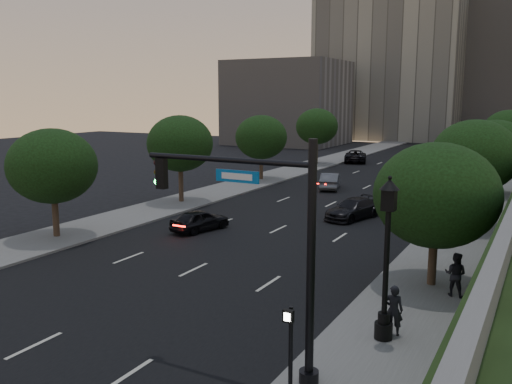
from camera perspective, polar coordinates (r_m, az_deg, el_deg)
The scene contains 26 objects.
ground at distance 22.32m, azimuth -14.17°, elevation -11.52°, with size 160.00×160.00×0.00m, color black.
road_surface at distance 47.98m, azimuth 10.88°, elevation 0.16°, with size 16.00×140.00×0.02m, color black.
sidewalk_right at distance 45.95m, azimuth 23.12°, elevation -0.82°, with size 4.50×140.00×0.15m, color slate.
sidewalk_left at distance 51.96m, azimuth 0.07°, elevation 1.16°, with size 4.50×140.00×0.15m, color slate.
office_block_left at distance 111.04m, azimuth 14.26°, elevation 13.81°, with size 26.00×20.00×32.00m, color gray.
office_block_mid at distance 117.46m, azimuth 25.14°, elevation 11.50°, with size 22.00×18.00×26.00m, color #9A948D.
office_block_filler at distance 94.16m, azimuth 3.37°, elevation 9.35°, with size 18.00×16.00×14.00m, color #9A948D.
tree_right_a at distance 23.77m, azimuth 18.45°, elevation -0.33°, with size 5.20×5.20×6.24m.
tree_right_b at distance 35.48m, azimuth 22.04°, elevation 3.53°, with size 5.20×5.20×6.74m.
tree_right_c at distance 48.40m, azimuth 23.87°, elevation 4.36°, with size 5.20×5.20×6.24m.
tree_right_d at distance 62.30m, azimuth 25.06°, elevation 5.81°, with size 5.20×5.20×6.74m.
tree_left_a at distance 32.66m, azimuth -20.65°, elevation 2.57°, with size 5.00×5.00×6.34m.
tree_left_b at distance 41.39m, azimuth -8.01°, elevation 5.07°, with size 5.00×5.00×6.71m.
tree_left_c at distance 52.39m, azimuth 0.55°, elevation 5.78°, with size 5.00×5.00×6.34m.
tree_left_d at distance 65.02m, azimuth 6.43°, elevation 6.87°, with size 5.00×5.00×6.71m.
traffic_signal_mast at distance 15.25m, azimuth 1.99°, elevation -6.78°, with size 5.68×0.56×7.00m.
street_lamp at distance 18.23m, azimuth 13.54°, elevation -7.64°, with size 0.64×0.64×5.62m.
pedestrian_signal at distance 15.25m, azimuth 3.59°, elevation -15.28°, with size 0.30×0.33×2.50m.
sedan_near_left at distance 33.12m, azimuth -5.92°, elevation -2.97°, with size 1.56×3.89×1.32m, color black.
sedan_mid_left at distance 48.27m, azimuth 7.82°, elevation 1.17°, with size 1.54×4.42×1.46m, color #58595F.
sedan_far_left at distance 68.53m, azimuth 10.43°, elevation 3.74°, with size 2.56×5.56×1.54m, color black.
sedan_near_right at distance 36.73m, azimuth 10.19°, elevation -1.76°, with size 1.91×4.70×1.36m, color black.
sedan_far_right at distance 48.50m, azimuth 16.36°, elevation 0.98°, with size 1.88×4.68×1.59m, color #515359.
pedestrian_a at distance 19.12m, azimuth 14.27°, elevation -11.96°, with size 0.64×0.42×1.74m, color black.
pedestrian_b at distance 23.37m, azimuth 20.25°, elevation -8.13°, with size 0.87×0.68×1.79m, color black.
pedestrian_c at distance 30.49m, azimuth 18.77°, elevation -4.02°, with size 0.95×0.40×1.63m, color black.
Camera 1 is at (14.36, -15.06, 8.08)m, focal length 38.00 mm.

